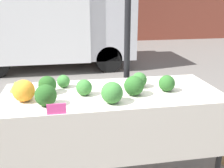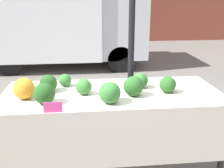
# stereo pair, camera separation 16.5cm
# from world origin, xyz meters

# --- Properties ---
(tent_pole) EXTENTS (0.07, 0.07, 2.25)m
(tent_pole) POSITION_xyz_m (0.28, 0.62, 1.12)
(tent_pole) COLOR black
(tent_pole) RESTS_ON ground_plane
(parked_truck) EXTENTS (3.94, 2.07, 2.78)m
(parked_truck) POSITION_xyz_m (-0.83, 4.77, 1.44)
(parked_truck) COLOR white
(parked_truck) RESTS_ON ground_plane
(market_table) EXTENTS (2.05, 0.85, 0.91)m
(market_table) POSITION_xyz_m (0.00, -0.07, 0.80)
(market_table) COLOR beige
(market_table) RESTS_ON ground_plane
(orange_cauliflower) EXTENTS (0.19, 0.19, 0.19)m
(orange_cauliflower) POSITION_xyz_m (-0.78, -0.09, 1.01)
(orange_cauliflower) COLOR orange
(orange_cauliflower) RESTS_ON market_table
(romanesco_head) EXTENTS (0.13, 0.13, 0.10)m
(romanesco_head) POSITION_xyz_m (-0.89, 0.18, 0.96)
(romanesco_head) COLOR #93B238
(romanesco_head) RESTS_ON market_table
(broccoli_head_0) EXTENTS (0.15, 0.15, 0.15)m
(broccoli_head_0) POSITION_xyz_m (-0.26, -0.04, 0.99)
(broccoli_head_0) COLOR #387533
(broccoli_head_0) RESTS_ON market_table
(broccoli_head_1) EXTENTS (0.15, 0.15, 0.15)m
(broccoli_head_1) POSITION_xyz_m (0.51, -0.06, 0.99)
(broccoli_head_1) COLOR #285B23
(broccoli_head_1) RESTS_ON market_table
(broccoli_head_2) EXTENTS (0.19, 0.19, 0.19)m
(broccoli_head_2) POSITION_xyz_m (-0.05, -0.26, 1.00)
(broccoli_head_2) COLOR #387533
(broccoli_head_2) RESTS_ON market_table
(broccoli_head_3) EXTENTS (0.13, 0.13, 0.13)m
(broccoli_head_3) POSITION_xyz_m (-0.45, 0.22, 0.98)
(broccoli_head_3) COLOR #387533
(broccoli_head_3) RESTS_ON market_table
(broccoli_head_4) EXTENTS (0.18, 0.18, 0.18)m
(broccoli_head_4) POSITION_xyz_m (0.18, -0.11, 1.00)
(broccoli_head_4) COLOR #285B23
(broccoli_head_4) RESTS_ON market_table
(broccoli_head_5) EXTENTS (0.15, 0.15, 0.15)m
(broccoli_head_5) POSITION_xyz_m (0.29, 0.10, 0.99)
(broccoli_head_5) COLOR #336B2D
(broccoli_head_5) RESTS_ON market_table
(broccoli_head_6) EXTENTS (0.18, 0.18, 0.18)m
(broccoli_head_6) POSITION_xyz_m (-0.59, -0.22, 1.00)
(broccoli_head_6) COLOR #23511E
(broccoli_head_6) RESTS_ON market_table
(broccoli_head_7) EXTENTS (0.17, 0.17, 0.17)m
(broccoli_head_7) POSITION_xyz_m (-0.59, 0.07, 0.99)
(broccoli_head_7) COLOR #23511E
(broccoli_head_7) RESTS_ON market_table
(price_sign) EXTENTS (0.14, 0.01, 0.09)m
(price_sign) POSITION_xyz_m (-0.50, -0.41, 0.95)
(price_sign) COLOR #EF4793
(price_sign) RESTS_ON market_table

